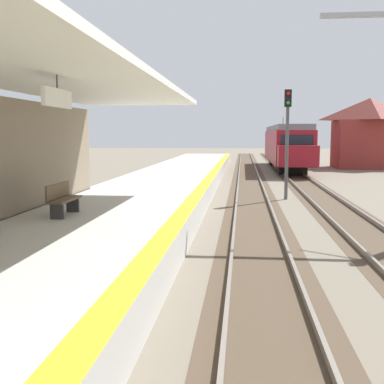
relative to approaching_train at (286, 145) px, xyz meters
name	(u,v)px	position (x,y,z in m)	size (l,w,h in m)	color
station_platform	(123,215)	(-7.80, -28.70, -1.73)	(5.00, 80.00, 0.91)	#B7B5AD
track_pair_nearest_platform	(254,210)	(-3.40, -24.70, -2.13)	(2.34, 120.00, 0.16)	#4C3D2D
track_pair_middle	(340,212)	(0.00, -24.70, -2.13)	(2.34, 120.00, 0.16)	#4C3D2D
approaching_train	(286,145)	(0.00, 0.00, 0.00)	(2.93, 19.60, 4.76)	maroon
rail_signal_post	(287,133)	(-1.78, -20.76, 1.02)	(0.32, 0.34, 5.20)	#4C4C4C
platform_bench	(62,198)	(-8.78, -31.57, -0.80)	(0.45, 1.60, 0.88)	brown
distant_trackside_house	(369,132)	(7.65, 2.14, 1.16)	(6.60, 5.28, 6.40)	maroon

